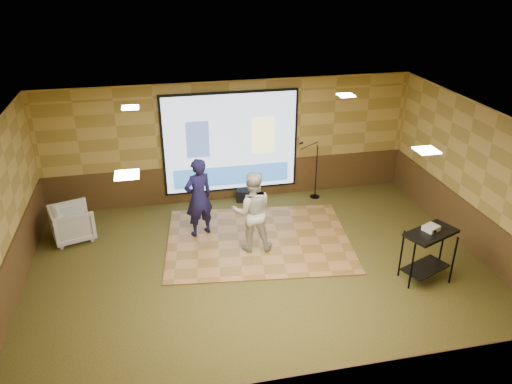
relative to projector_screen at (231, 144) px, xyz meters
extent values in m
plane|color=#2A3317|center=(0.00, -3.44, -1.47)|extent=(9.00, 9.00, 0.00)
cube|color=tan|center=(0.00, 0.06, 0.03)|extent=(9.00, 0.04, 3.00)
cube|color=tan|center=(0.00, -6.94, 0.03)|extent=(9.00, 0.04, 3.00)
cube|color=tan|center=(4.50, -3.44, 0.03)|extent=(0.04, 7.00, 3.00)
cube|color=silver|center=(0.00, -3.44, 1.53)|extent=(9.00, 7.00, 0.04)
cube|color=#4C2C19|center=(0.00, 0.04, -1.00)|extent=(9.00, 0.04, 0.95)
cube|color=#4C2C19|center=(-4.48, -3.44, -1.00)|extent=(0.04, 7.00, 0.95)
cube|color=#4C2C19|center=(4.48, -3.44, -1.00)|extent=(0.04, 7.00, 0.95)
cube|color=black|center=(0.00, 0.01, 0.03)|extent=(3.32, 0.03, 2.52)
cube|color=silver|center=(0.00, -0.02, 0.03)|extent=(3.20, 0.02, 2.40)
cube|color=#3D5186|center=(-0.80, -0.03, 0.18)|extent=(0.55, 0.01, 0.90)
cube|color=#FFF193|center=(0.80, -0.03, 0.18)|extent=(0.55, 0.01, 0.90)
cube|color=#2E65AC|center=(0.00, -0.03, -0.82)|extent=(2.88, 0.01, 0.50)
cube|color=#FDE6BE|center=(-2.20, -1.64, 1.50)|extent=(0.32, 0.32, 0.02)
cube|color=#FDE6BE|center=(2.20, -1.64, 1.50)|extent=(0.32, 0.32, 0.02)
cube|color=#FDE6BE|center=(-2.20, -4.94, 1.50)|extent=(0.32, 0.32, 0.02)
cube|color=#FDE6BE|center=(2.20, -4.94, 1.50)|extent=(0.32, 0.32, 0.02)
cube|color=#AA723E|center=(0.22, -2.16, -1.46)|extent=(4.24, 3.43, 0.03)
imported|color=#171542|center=(-0.99, -1.65, -0.56)|extent=(0.76, 0.64, 1.78)
imported|color=beige|center=(0.02, -2.47, -0.58)|extent=(0.92, 0.76, 1.73)
cylinder|color=black|center=(2.59, -4.43, -0.98)|extent=(0.04, 0.04, 0.99)
cylinder|color=black|center=(3.43, -4.43, -0.98)|extent=(0.04, 0.04, 0.99)
cylinder|color=black|center=(2.59, -4.01, -0.98)|extent=(0.04, 0.04, 0.99)
cylinder|color=black|center=(3.43, -4.01, -0.98)|extent=(0.04, 0.04, 0.99)
cube|color=black|center=(3.01, -4.22, -0.45)|extent=(0.99, 0.52, 0.05)
cube|color=black|center=(3.01, -4.22, -1.21)|extent=(0.89, 0.47, 0.03)
cube|color=silver|center=(3.03, -4.17, -0.38)|extent=(0.35, 0.32, 0.09)
cylinder|color=black|center=(2.09, -0.37, -1.47)|extent=(0.25, 0.25, 0.02)
cylinder|color=black|center=(2.09, -0.37, -0.77)|extent=(0.02, 0.02, 1.42)
cylinder|color=black|center=(1.88, -0.37, -0.06)|extent=(0.45, 0.02, 0.18)
cylinder|color=black|center=(1.67, -0.37, 0.02)|extent=(0.11, 0.05, 0.08)
imported|color=gray|center=(-3.70, -1.24, -1.09)|extent=(1.05, 1.03, 0.77)
cube|color=black|center=(0.33, -0.21, -1.33)|extent=(0.55, 0.45, 0.30)
camera|label=1|loc=(-1.78, -11.28, 4.18)|focal=35.00mm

